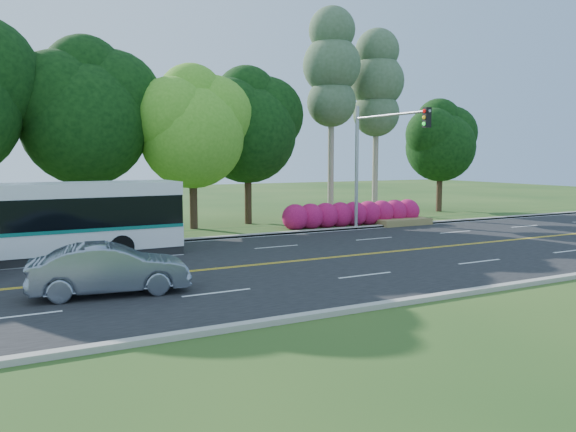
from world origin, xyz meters
name	(u,v)px	position (x,y,z in m)	size (l,w,h in m)	color
ground	(325,258)	(0.00, 0.00, 0.00)	(120.00, 120.00, 0.00)	#1D4416
road	(325,258)	(0.00, 0.00, 0.01)	(60.00, 14.00, 0.02)	black
curb_north	(254,235)	(0.00, 7.15, 0.07)	(60.00, 0.30, 0.15)	#A5A195
curb_south	(451,295)	(0.00, -7.15, 0.07)	(60.00, 0.30, 0.15)	#A5A195
grass_verge	(240,231)	(0.00, 9.00, 0.05)	(60.00, 4.00, 0.10)	#1D4416
lane_markings	(323,258)	(-0.09, 0.00, 0.02)	(57.60, 13.82, 0.00)	gold
tree_row	(130,109)	(-5.15, 12.13, 6.73)	(44.70, 9.10, 13.84)	#301C15
bougainvillea_hedge	(357,215)	(7.18, 8.15, 0.72)	(9.50, 2.25, 1.50)	#A20D49
traffic_signal	(377,147)	(6.49, 5.40, 4.67)	(0.42, 6.10, 7.00)	#999BA1
transit_bus	(28,223)	(-10.77, 4.71, 1.54)	(11.83, 2.84, 3.08)	white
sedan	(110,269)	(-8.90, -2.16, 0.78)	(1.62, 4.64, 1.53)	slate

